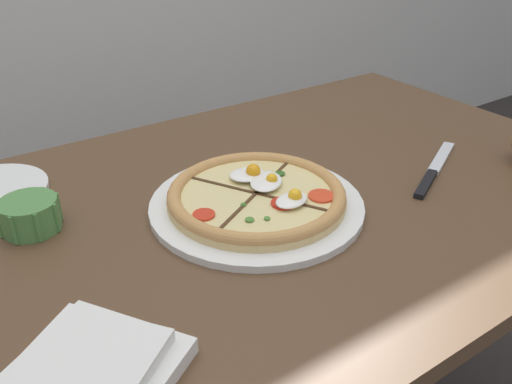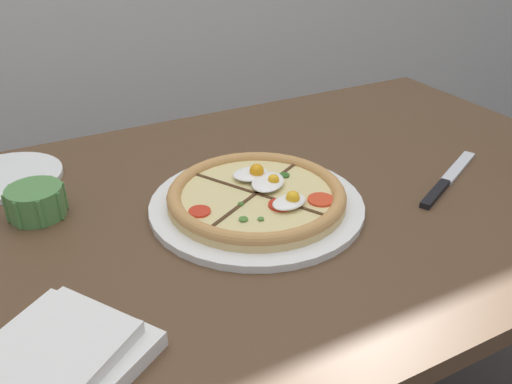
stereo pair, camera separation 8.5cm
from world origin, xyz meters
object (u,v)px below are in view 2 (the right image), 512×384
at_px(side_saucer, 8,177).
at_px(ramekin_bowl, 36,201).
at_px(napkin_folded, 50,364).
at_px(pizza, 256,198).
at_px(knife_main, 448,178).
at_px(dining_table, 251,252).

bearing_deg(side_saucer, ramekin_bowl, -79.34).
bearing_deg(napkin_folded, ramekin_bowl, 83.51).
relative_size(pizza, napkin_folded, 1.39).
height_order(ramekin_bowl, knife_main, ramekin_bowl).
height_order(ramekin_bowl, side_saucer, ramekin_bowl).
distance_m(napkin_folded, side_saucer, 0.49).
bearing_deg(side_saucer, dining_table, -38.65).
relative_size(dining_table, side_saucer, 7.38).
height_order(ramekin_bowl, napkin_folded, ramekin_bowl).
bearing_deg(pizza, ramekin_bowl, 155.55).
bearing_deg(napkin_folded, pizza, 29.77).
bearing_deg(knife_main, dining_table, 137.57).
bearing_deg(pizza, knife_main, -12.32).
xyz_separation_m(dining_table, pizza, (-0.00, -0.02, 0.12)).
relative_size(dining_table, napkin_folded, 5.63).
xyz_separation_m(napkin_folded, side_saucer, (0.01, 0.49, -0.01)).
relative_size(pizza, side_saucer, 1.83).
xyz_separation_m(dining_table, ramekin_bowl, (-0.31, 0.12, 0.13)).
height_order(dining_table, napkin_folded, napkin_folded).
distance_m(pizza, napkin_folded, 0.40).
distance_m(ramekin_bowl, knife_main, 0.69).
bearing_deg(napkin_folded, dining_table, 32.34).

